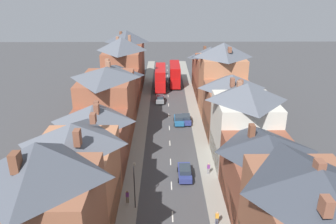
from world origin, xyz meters
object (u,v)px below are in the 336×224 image
at_px(double_decker_bus_mid_street, 175,74).
at_px(pedestrian_far_left, 127,196).
at_px(double_decker_bus_lead, 160,77).
at_px(pedestrian_far_right, 208,168).
at_px(car_parked_right_a, 186,119).
at_px(street_lamp, 134,184).
at_px(car_near_blue, 179,120).
at_px(car_parked_left_b, 160,99).
at_px(car_near_silver, 185,172).
at_px(pedestrian_mid_right, 217,217).

xyz_separation_m(double_decker_bus_mid_street, pedestrian_far_left, (-7.01, -48.84, -1.78)).
relative_size(double_decker_bus_lead, pedestrian_far_left, 6.71).
relative_size(pedestrian_far_left, pedestrian_far_right, 1.00).
xyz_separation_m(double_decker_bus_lead, car_parked_right_a, (4.91, -21.83, -2.01)).
bearing_deg(pedestrian_far_right, double_decker_bus_mid_street, 94.33).
height_order(double_decker_bus_mid_street, street_lamp, street_lamp).
bearing_deg(car_parked_right_a, car_near_blue, -165.54).
bearing_deg(car_parked_right_a, double_decker_bus_mid_street, 93.01).
distance_m(car_parked_right_a, street_lamp, 25.87).
xyz_separation_m(double_decker_bus_lead, street_lamp, (-2.44, -46.51, 0.43)).
bearing_deg(car_near_blue, car_parked_left_b, 107.04).
bearing_deg(car_parked_right_a, car_near_silver, -94.05).
height_order(pedestrian_far_left, street_lamp, street_lamp).
height_order(pedestrian_mid_right, pedestrian_far_left, same).
bearing_deg(pedestrian_far_right, street_lamp, -143.28).
height_order(double_decker_bus_mid_street, pedestrian_far_right, double_decker_bus_mid_street).
distance_m(double_decker_bus_mid_street, pedestrian_mid_right, 52.78).
bearing_deg(car_parked_left_b, pedestrian_far_left, -95.52).
bearing_deg(double_decker_bus_mid_street, car_near_blue, -89.98).
bearing_deg(pedestrian_far_right, pedestrian_mid_right, -92.09).
bearing_deg(pedestrian_far_right, double_decker_bus_lead, 99.79).
bearing_deg(street_lamp, pedestrian_far_right, 36.72).
height_order(double_decker_bus_lead, pedestrian_far_right, double_decker_bus_lead).
height_order(car_near_blue, car_parked_right_a, car_near_blue).
height_order(pedestrian_far_right, street_lamp, street_lamp).
relative_size(car_near_blue, pedestrian_mid_right, 2.59).
height_order(double_decker_bus_lead, double_decker_bus_mid_street, same).
xyz_separation_m(double_decker_bus_mid_street, street_lamp, (-6.04, -49.59, 0.43)).
bearing_deg(pedestrian_mid_right, car_near_blue, 95.95).
bearing_deg(double_decker_bus_mid_street, double_decker_bus_lead, -139.43).
relative_size(double_decker_bus_mid_street, car_parked_right_a, 2.49).
height_order(car_parked_right_a, pedestrian_mid_right, pedestrian_mid_right).
bearing_deg(double_decker_bus_lead, car_parked_left_b, -89.95).
distance_m(car_parked_left_b, pedestrian_mid_right, 39.71).
height_order(double_decker_bus_mid_street, pedestrian_far_left, double_decker_bus_mid_street).
relative_size(car_near_silver, street_lamp, 0.79).
bearing_deg(car_parked_left_b, pedestrian_far_right, -76.84).
height_order(car_near_blue, pedestrian_far_right, pedestrian_far_right).
bearing_deg(car_near_silver, double_decker_bus_lead, 95.13).
relative_size(car_near_blue, car_parked_left_b, 1.01).
xyz_separation_m(car_near_blue, car_parked_left_b, (-3.60, 11.75, 0.01)).
relative_size(car_parked_right_a, street_lamp, 0.79).
height_order(double_decker_bus_mid_street, car_near_silver, double_decker_bus_mid_street).
bearing_deg(car_near_blue, car_parked_right_a, 14.46).
height_order(car_near_blue, street_lamp, street_lamp).
bearing_deg(car_parked_left_b, double_decker_bus_mid_street, 75.10).
relative_size(double_decker_bus_lead, car_parked_right_a, 2.49).
xyz_separation_m(double_decker_bus_lead, pedestrian_mid_right, (6.47, -49.59, -1.78)).
height_order(car_near_blue, car_parked_left_b, car_parked_left_b).
xyz_separation_m(double_decker_bus_lead, car_near_silver, (3.61, -40.17, -2.00)).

